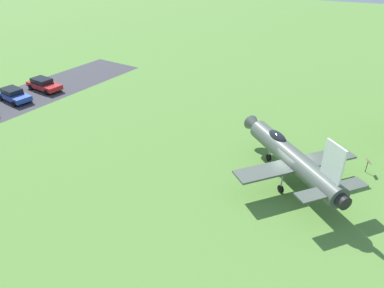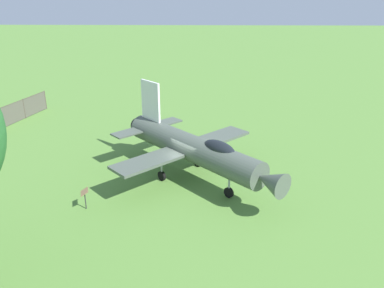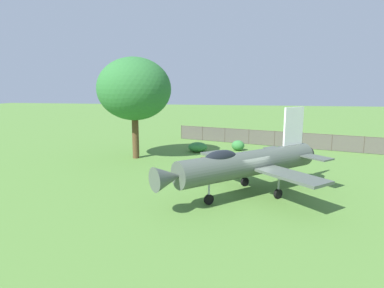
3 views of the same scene
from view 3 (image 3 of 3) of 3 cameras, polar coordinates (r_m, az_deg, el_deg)
ground_plane at (r=20.70m, az=10.07°, el=-8.92°), size 200.00×200.00×0.00m
display_jet at (r=19.89m, az=9.51°, el=-3.44°), size 10.56×10.24×5.39m
shade_tree at (r=30.32m, az=-10.34°, el=9.62°), size 6.92×6.07×9.43m
perimeter_fence at (r=37.67m, az=14.54°, el=1.04°), size 23.36×6.67×1.77m
shrub_near_fence at (r=33.41m, az=1.03°, el=-0.54°), size 2.02×1.85×0.99m
shrub_by_tree at (r=34.39m, az=8.23°, el=-0.25°), size 1.35×1.13×1.10m
info_plaque at (r=26.02m, az=2.20°, el=-2.85°), size 0.69×0.56×1.14m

